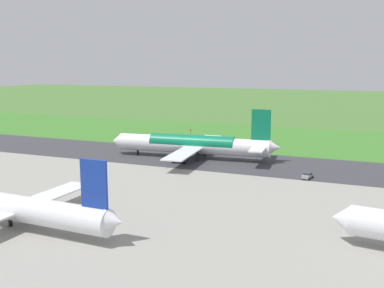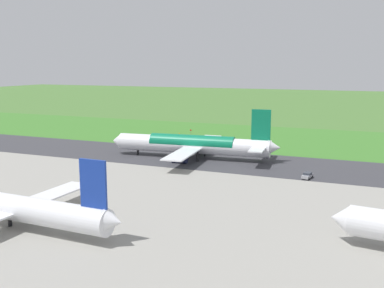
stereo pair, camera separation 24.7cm
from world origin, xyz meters
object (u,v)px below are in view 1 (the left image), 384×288
Objects in this scene: airliner_main at (193,145)px; traffic_cone_orange at (179,133)px; no_stopping_sign at (191,132)px; service_car_followme at (307,175)px; airliner_parked_mid at (10,206)px.

airliner_main is 98.46× the size of traffic_cone_orange.
service_car_followme is at bearing 134.85° from no_stopping_sign.
no_stopping_sign is (54.96, -55.25, 0.54)m from service_car_followme.
traffic_cone_orange is at bearing -42.84° from service_car_followme.
airliner_parked_mid is 10.70× the size of service_car_followme.
airliner_parked_mid is 70.75m from service_car_followme.
no_stopping_sign is 5.83m from traffic_cone_orange.
no_stopping_sign is at bearing 170.42° from traffic_cone_orange.
service_car_followme is at bearing 161.44° from airliner_main.
airliner_parked_mid is at bearing 98.41° from traffic_cone_orange.
airliner_parked_mid reaches higher than traffic_cone_orange.
service_car_followme is 8.09× the size of traffic_cone_orange.
service_car_followme reaches higher than traffic_cone_orange.
airliner_main reaches higher than airliner_parked_mid.
airliner_parked_mid reaches higher than no_stopping_sign.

